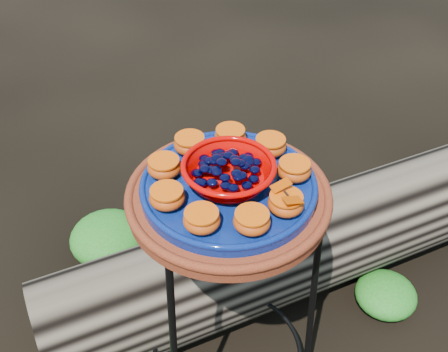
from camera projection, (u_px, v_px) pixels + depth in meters
name	position (u px, v px, depth m)	size (l,w,h in m)	color
plant_stand	(228.00, 306.00, 1.40)	(0.44, 0.44, 0.70)	black
terracotta_saucer	(228.00, 198.00, 1.16)	(0.42, 0.42, 0.03)	#65100C
cobalt_plate	(229.00, 188.00, 1.14)	(0.36, 0.36, 0.02)	#000949
red_bowl	(229.00, 174.00, 1.12)	(0.18, 0.18, 0.05)	#C80200
glass_gems	(229.00, 160.00, 1.10)	(0.14, 0.14, 0.02)	black
orange_half_0	(286.00, 204.00, 1.06)	(0.07, 0.07, 0.04)	#A62606
orange_half_1	(294.00, 170.00, 1.14)	(0.07, 0.07, 0.04)	#A62606
orange_half_2	(270.00, 146.00, 1.20)	(0.07, 0.07, 0.04)	#A62606
orange_half_3	(230.00, 136.00, 1.23)	(0.07, 0.07, 0.04)	#A62606
orange_half_4	(190.00, 144.00, 1.21)	(0.07, 0.07, 0.04)	#A62606
orange_half_5	(164.00, 167.00, 1.15)	(0.07, 0.07, 0.04)	#A62606
orange_half_6	(167.00, 197.00, 1.08)	(0.07, 0.07, 0.04)	#A62606
orange_half_7	(202.00, 220.00, 1.03)	(0.07, 0.07, 0.04)	#A62606
orange_half_8	(252.00, 221.00, 1.03)	(0.07, 0.07, 0.04)	#A62606
butterfly	(287.00, 193.00, 1.05)	(0.08, 0.05, 0.01)	#BD3E00
driftwood_log	(307.00, 242.00, 1.82)	(1.72, 0.45, 0.32)	black
foliage_right	(386.00, 294.00, 1.80)	(0.20, 0.20, 0.10)	#1F6117
foliage_back	(108.00, 237.00, 1.97)	(0.27, 0.27, 0.13)	#1F6117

